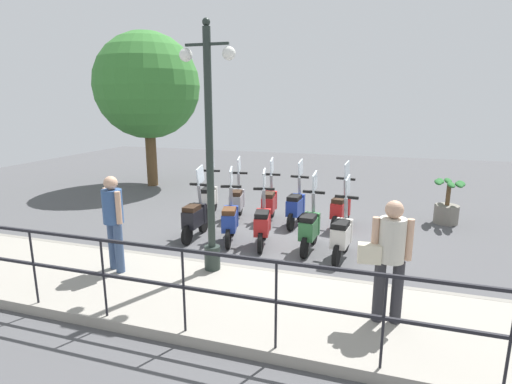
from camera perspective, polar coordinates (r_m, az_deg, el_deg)
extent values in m
plane|color=#4C4C4F|center=(8.89, 2.69, -6.16)|extent=(28.00, 28.00, 0.00)
cube|color=gray|center=(6.07, -5.49, -14.91)|extent=(2.20, 20.00, 0.15)
cube|color=gray|center=(6.95, -2.02, -11.11)|extent=(0.10, 20.00, 0.15)
cube|color=black|center=(4.79, -10.53, -8.15)|extent=(0.04, 16.00, 0.04)
cube|color=black|center=(4.97, -10.30, -13.23)|extent=(0.04, 16.00, 0.04)
cylinder|color=black|center=(4.68, 32.56, -17.72)|extent=(0.03, 0.03, 1.05)
cylinder|color=black|center=(4.51, 17.74, -17.38)|extent=(0.03, 0.03, 1.05)
cylinder|color=black|center=(4.62, 2.87, -15.93)|extent=(0.03, 0.03, 1.05)
cylinder|color=black|center=(5.00, -10.28, -13.77)|extent=(0.03, 0.03, 1.05)
cylinder|color=black|center=(5.59, -20.91, -11.48)|extent=(0.03, 0.03, 1.05)
cylinder|color=black|center=(6.33, -29.15, -9.40)|extent=(0.03, 0.03, 1.05)
cylinder|color=#232D28|center=(6.78, -6.26, -9.29)|extent=(0.26, 0.26, 0.40)
cylinder|color=#232D28|center=(6.33, -6.64, 5.17)|extent=(0.12, 0.12, 3.82)
cube|color=#232D28|center=(6.33, -7.05, 20.22)|extent=(0.04, 0.70, 0.04)
sphere|color=white|center=(6.18, -3.89, 19.16)|extent=(0.20, 0.20, 0.20)
sphere|color=white|center=(6.47, -9.99, 18.72)|extent=(0.20, 0.20, 0.20)
sphere|color=#232D28|center=(6.38, -7.14, 22.98)|extent=(0.12, 0.12, 0.12)
cylinder|color=#28282D|center=(5.45, 19.50, -13.34)|extent=(0.14, 0.14, 0.82)
cylinder|color=#28282D|center=(5.42, 17.14, -13.31)|extent=(0.14, 0.14, 0.82)
cylinder|color=beige|center=(5.17, 18.86, -6.49)|extent=(0.35, 0.35, 0.55)
sphere|color=tan|center=(5.06, 19.17, -2.37)|extent=(0.22, 0.22, 0.22)
cylinder|color=tan|center=(5.20, 21.07, -6.39)|extent=(0.09, 0.09, 0.52)
cylinder|color=tan|center=(5.15, 16.65, -6.26)|extent=(0.09, 0.09, 0.52)
cube|color=beige|center=(5.16, 15.89, -8.41)|extent=(0.17, 0.29, 0.24)
cylinder|color=#384C70|center=(7.10, -19.79, -7.13)|extent=(0.14, 0.14, 0.82)
cylinder|color=#384C70|center=(6.92, -18.97, -7.61)|extent=(0.14, 0.14, 0.82)
cylinder|color=#335184|center=(6.81, -19.81, -1.95)|extent=(0.43, 0.43, 0.55)
sphere|color=tan|center=(6.73, -20.06, 1.22)|extent=(0.22, 0.22, 0.22)
cylinder|color=tan|center=(6.98, -20.55, -1.52)|extent=(0.09, 0.09, 0.52)
cylinder|color=tan|center=(6.63, -19.06, -2.14)|extent=(0.09, 0.09, 0.52)
cylinder|color=brown|center=(14.33, -14.72, 5.02)|extent=(0.36, 0.36, 2.08)
sphere|color=#387A33|center=(14.22, -15.28, 14.44)|extent=(3.49, 3.49, 3.49)
cylinder|color=slate|center=(10.70, 25.52, -2.87)|extent=(0.56, 0.56, 0.45)
cylinder|color=brown|center=(10.59, 25.77, -0.39)|extent=(0.10, 0.10, 0.50)
ellipsoid|color=#235B28|center=(10.77, 25.75, 1.45)|extent=(0.56, 0.16, 0.10)
ellipsoid|color=#235B28|center=(10.29, 26.11, 0.93)|extent=(0.56, 0.16, 0.10)
ellipsoid|color=#235B28|center=(10.50, 24.58, 1.29)|extent=(0.56, 0.16, 0.10)
ellipsoid|color=#235B28|center=(10.57, 27.26, 1.10)|extent=(0.56, 0.16, 0.10)
ellipsoid|color=#235B28|center=(10.68, 24.85, 1.45)|extent=(0.56, 0.16, 0.10)
ellipsoid|color=#235B28|center=(10.39, 27.04, 0.93)|extent=(0.56, 0.16, 0.10)
cylinder|color=black|center=(8.11, 12.71, -6.88)|extent=(0.41, 0.12, 0.40)
cylinder|color=black|center=(7.35, 11.40, -8.94)|extent=(0.41, 0.12, 0.40)
cube|color=beige|center=(7.55, 12.05, -6.09)|extent=(0.63, 0.34, 0.36)
cube|color=beige|center=(7.82, 12.51, -5.30)|extent=(0.15, 0.31, 0.44)
cube|color=black|center=(7.42, 12.02, -4.57)|extent=(0.43, 0.30, 0.10)
cylinder|color=gray|center=(7.77, 12.73, -2.68)|extent=(0.19, 0.09, 0.55)
cube|color=black|center=(7.70, 12.83, -0.71)|extent=(0.11, 0.44, 0.05)
cube|color=silver|center=(7.72, 12.99, 0.83)|extent=(0.39, 0.07, 0.42)
cylinder|color=black|center=(8.40, 8.29, -5.99)|extent=(0.40, 0.10, 0.40)
cylinder|color=black|center=(7.64, 6.92, -7.91)|extent=(0.40, 0.10, 0.40)
cube|color=#2D6B38|center=(7.85, 7.56, -5.18)|extent=(0.61, 0.31, 0.36)
cube|color=#2D6B38|center=(8.11, 8.03, -4.44)|extent=(0.13, 0.31, 0.44)
cube|color=black|center=(7.71, 7.49, -3.71)|extent=(0.41, 0.28, 0.10)
cylinder|color=gray|center=(8.07, 8.20, -1.92)|extent=(0.19, 0.08, 0.55)
cube|color=black|center=(8.00, 8.27, -0.01)|extent=(0.08, 0.44, 0.05)
cube|color=silver|center=(8.02, 8.41, 1.47)|extent=(0.39, 0.05, 0.42)
cylinder|color=black|center=(8.60, 1.22, -5.41)|extent=(0.41, 0.16, 0.40)
cylinder|color=black|center=(7.82, 0.63, -7.31)|extent=(0.41, 0.16, 0.40)
cube|color=#B21E1E|center=(8.04, 0.88, -4.63)|extent=(0.64, 0.39, 0.36)
cube|color=#B21E1E|center=(8.31, 1.09, -3.89)|extent=(0.18, 0.32, 0.44)
cube|color=black|center=(7.90, 0.84, -3.19)|extent=(0.44, 0.33, 0.10)
cylinder|color=gray|center=(8.27, 1.14, -1.42)|extent=(0.19, 0.10, 0.55)
cube|color=black|center=(8.21, 1.15, 0.44)|extent=(0.14, 0.44, 0.05)
cube|color=silver|center=(8.22, 1.20, 1.89)|extent=(0.39, 0.10, 0.42)
cylinder|color=black|center=(8.84, -3.40, -4.91)|extent=(0.41, 0.18, 0.40)
cylinder|color=black|center=(8.06, -4.01, -6.72)|extent=(0.41, 0.18, 0.40)
cube|color=navy|center=(8.28, -3.78, -4.13)|extent=(0.65, 0.43, 0.36)
cube|color=navy|center=(8.55, -3.57, -3.43)|extent=(0.19, 0.32, 0.44)
cube|color=#4C2D19|center=(8.15, -3.86, -2.72)|extent=(0.45, 0.36, 0.10)
cylinder|color=gray|center=(8.51, -3.56, -1.02)|extent=(0.19, 0.12, 0.55)
cube|color=black|center=(8.45, -3.58, 0.79)|extent=(0.17, 0.44, 0.05)
cube|color=silver|center=(8.47, -3.56, 2.19)|extent=(0.38, 0.13, 0.42)
cylinder|color=black|center=(9.09, -7.51, -4.50)|extent=(0.40, 0.09, 0.40)
cylinder|color=black|center=(8.38, -9.82, -6.10)|extent=(0.40, 0.09, 0.40)
cube|color=black|center=(8.57, -8.92, -3.66)|extent=(0.61, 0.29, 0.36)
cube|color=black|center=(8.82, -8.12, -3.02)|extent=(0.13, 0.30, 0.44)
cube|color=black|center=(8.45, -9.18, -2.29)|extent=(0.41, 0.27, 0.10)
cylinder|color=gray|center=(8.78, -8.03, -0.69)|extent=(0.18, 0.07, 0.55)
cube|color=black|center=(8.72, -8.09, 1.06)|extent=(0.07, 0.44, 0.05)
cube|color=silver|center=(8.74, -7.97, 2.42)|extent=(0.39, 0.04, 0.42)
cylinder|color=black|center=(9.87, 12.69, -3.30)|extent=(0.41, 0.16, 0.40)
cylinder|color=black|center=(9.10, 11.19, -4.61)|extent=(0.41, 0.16, 0.40)
cube|color=#B21E1E|center=(9.33, 11.89, -2.42)|extent=(0.64, 0.39, 0.36)
cube|color=#B21E1E|center=(9.59, 12.42, -1.90)|extent=(0.18, 0.32, 0.44)
cube|color=black|center=(9.21, 11.83, -1.14)|extent=(0.44, 0.33, 0.10)
cylinder|color=gray|center=(9.57, 12.62, 0.24)|extent=(0.19, 0.10, 0.55)
cube|color=black|center=(9.51, 12.70, 1.86)|extent=(0.14, 0.44, 0.05)
cube|color=silver|center=(9.53, 12.86, 3.10)|extent=(0.39, 0.10, 0.42)
cylinder|color=black|center=(9.93, 6.37, -2.96)|extent=(0.40, 0.11, 0.40)
cylinder|color=black|center=(9.16, 4.97, -4.29)|extent=(0.40, 0.11, 0.40)
cube|color=navy|center=(9.39, 5.59, -2.10)|extent=(0.62, 0.32, 0.36)
cube|color=navy|center=(9.66, 6.08, -1.57)|extent=(0.14, 0.31, 0.44)
cube|color=black|center=(9.27, 5.50, -0.83)|extent=(0.42, 0.29, 0.10)
cylinder|color=gray|center=(9.63, 6.23, 0.56)|extent=(0.19, 0.08, 0.55)
cube|color=black|center=(9.57, 6.27, 2.17)|extent=(0.09, 0.44, 0.05)
cube|color=silver|center=(9.60, 6.39, 3.41)|extent=(0.39, 0.06, 0.42)
cylinder|color=black|center=(10.18, 2.31, -2.48)|extent=(0.41, 0.12, 0.40)
cylinder|color=black|center=(9.40, 1.50, -3.80)|extent=(0.41, 0.12, 0.40)
cube|color=#B21E1E|center=(9.63, 1.85, -1.65)|extent=(0.63, 0.34, 0.36)
cube|color=#B21E1E|center=(9.91, 2.13, -1.13)|extent=(0.15, 0.31, 0.44)
cube|color=black|center=(9.51, 1.79, -0.42)|extent=(0.43, 0.30, 0.10)
cylinder|color=gray|center=(9.88, 2.21, 0.95)|extent=(0.19, 0.09, 0.55)
cube|color=black|center=(9.83, 2.22, 2.52)|extent=(0.11, 0.44, 0.05)
cube|color=silver|center=(9.86, 2.29, 3.73)|extent=(0.39, 0.07, 0.42)
cylinder|color=black|center=(10.38, -2.30, -2.18)|extent=(0.41, 0.15, 0.40)
cylinder|color=black|center=(9.59, -3.10, -3.46)|extent=(0.41, 0.15, 0.40)
cube|color=gray|center=(9.83, -2.78, -1.36)|extent=(0.64, 0.39, 0.36)
cube|color=gray|center=(10.11, -2.51, -0.85)|extent=(0.17, 0.32, 0.44)
cube|color=black|center=(9.71, -2.87, -0.15)|extent=(0.44, 0.33, 0.10)
cylinder|color=gray|center=(10.09, -2.47, 1.19)|extent=(0.19, 0.10, 0.55)
cube|color=black|center=(10.03, -2.49, 2.73)|extent=(0.14, 0.44, 0.05)
cube|color=silver|center=(10.06, -2.44, 3.91)|extent=(0.39, 0.10, 0.42)
cylinder|color=black|center=(10.75, -6.04, -1.72)|extent=(0.41, 0.14, 0.40)
cylinder|color=black|center=(9.98, -7.25, -2.90)|extent=(0.41, 0.14, 0.40)
cube|color=beige|center=(10.22, -6.79, -0.89)|extent=(0.64, 0.37, 0.36)
cube|color=beige|center=(10.48, -6.37, -0.41)|extent=(0.16, 0.31, 0.44)
cube|color=black|center=(10.10, -6.93, 0.28)|extent=(0.44, 0.32, 0.10)
cylinder|color=gray|center=(10.46, -6.33, 1.55)|extent=(0.19, 0.10, 0.55)
cube|color=black|center=(10.41, -6.37, 3.04)|extent=(0.13, 0.44, 0.05)
cube|color=silver|center=(10.44, -6.31, 4.17)|extent=(0.39, 0.09, 0.42)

